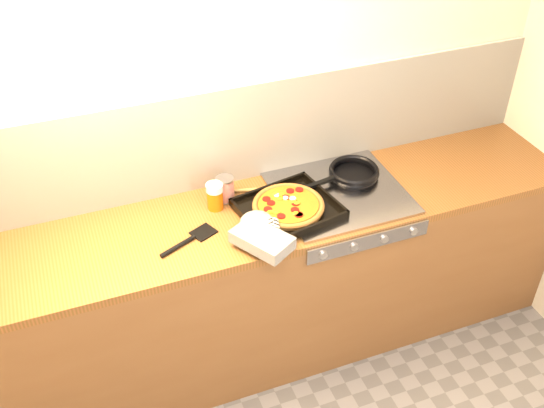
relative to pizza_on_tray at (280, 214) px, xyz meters
name	(u,v)px	position (x,y,z in m)	size (l,w,h in m)	color
room_shell	(228,137)	(-0.11, 0.39, 0.21)	(3.20, 3.20, 3.20)	white
counter_run	(252,285)	(-0.11, 0.10, -0.49)	(3.20, 0.62, 0.90)	brown
stovetop	(339,193)	(0.34, 0.10, -0.04)	(0.60, 0.56, 0.02)	#9B9AA0
pizza_on_tray	(280,214)	(0.00, 0.00, 0.00)	(0.56, 0.56, 0.07)	black
frying_pan	(353,173)	(0.45, 0.19, -0.01)	(0.43, 0.28, 0.04)	black
tomato_can	(225,189)	(-0.18, 0.25, 0.02)	(0.09, 0.09, 0.12)	maroon
juice_glass	(215,196)	(-0.24, 0.21, 0.02)	(0.10, 0.10, 0.13)	#C65A0B
wooden_spoon	(248,190)	(-0.06, 0.27, -0.03)	(0.30, 0.11, 0.02)	#A88447
black_spatula	(189,240)	(-0.42, 0.02, -0.04)	(0.28, 0.16, 0.02)	black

